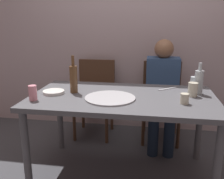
% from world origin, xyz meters
% --- Properties ---
extents(ground_plane, '(8.00, 8.00, 0.00)m').
position_xyz_m(ground_plane, '(0.00, 0.00, 0.00)').
color(ground_plane, '#424247').
extents(back_wall, '(6.00, 0.10, 2.60)m').
position_xyz_m(back_wall, '(0.00, 1.14, 1.30)').
color(back_wall, '#B29EA3').
rests_on(back_wall, ground_plane).
extents(dining_table, '(1.56, 0.88, 0.75)m').
position_xyz_m(dining_table, '(0.00, 0.00, 0.67)').
color(dining_table, '#4C4C51').
rests_on(dining_table, ground_plane).
extents(pizza_tray, '(0.42, 0.42, 0.01)m').
position_xyz_m(pizza_tray, '(-0.09, -0.10, 0.75)').
color(pizza_tray, '#ADADB2').
rests_on(pizza_tray, dining_table).
extents(wine_bottle, '(0.07, 0.07, 0.33)m').
position_xyz_m(wine_bottle, '(-0.44, 0.03, 0.88)').
color(wine_bottle, brown).
rests_on(wine_bottle, dining_table).
extents(beer_bottle, '(0.07, 0.07, 0.27)m').
position_xyz_m(beer_bottle, '(0.64, 0.16, 0.86)').
color(beer_bottle, '#B2BCC1').
rests_on(beer_bottle, dining_table).
extents(tumbler_near, '(0.07, 0.07, 0.12)m').
position_xyz_m(tumbler_near, '(0.63, 0.32, 0.81)').
color(tumbler_near, silver).
rests_on(tumbler_near, dining_table).
extents(tumbler_far, '(0.08, 0.08, 0.12)m').
position_xyz_m(tumbler_far, '(0.58, 0.08, 0.81)').
color(tumbler_far, beige).
rests_on(tumbler_far, dining_table).
extents(wine_glass, '(0.07, 0.07, 0.08)m').
position_xyz_m(wine_glass, '(0.49, -0.13, 0.79)').
color(wine_glass, beige).
rests_on(wine_glass, dining_table).
extents(soda_can, '(0.07, 0.07, 0.12)m').
position_xyz_m(soda_can, '(-0.69, -0.24, 0.81)').
color(soda_can, pink).
rests_on(soda_can, dining_table).
extents(plate_stack, '(0.19, 0.19, 0.03)m').
position_xyz_m(plate_stack, '(-0.61, -0.03, 0.76)').
color(plate_stack, white).
rests_on(plate_stack, dining_table).
extents(table_knife, '(0.18, 0.16, 0.01)m').
position_xyz_m(table_knife, '(0.39, 0.28, 0.75)').
color(table_knife, '#B7B7BC').
rests_on(table_knife, dining_table).
extents(chair_left, '(0.44, 0.44, 0.90)m').
position_xyz_m(chair_left, '(-0.44, 0.84, 0.51)').
color(chair_left, '#472D1E').
rests_on(chair_left, ground_plane).
extents(chair_right, '(0.44, 0.44, 0.90)m').
position_xyz_m(chair_right, '(0.36, 0.84, 0.51)').
color(chair_right, '#472D1E').
rests_on(chair_right, ground_plane).
extents(guest_in_sweater, '(0.36, 0.56, 1.17)m').
position_xyz_m(guest_in_sweater, '(0.36, 0.69, 0.64)').
color(guest_in_sweater, navy).
rests_on(guest_in_sweater, ground_plane).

